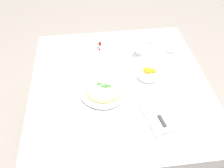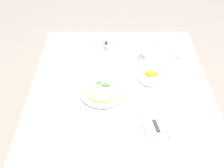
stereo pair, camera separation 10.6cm
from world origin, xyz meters
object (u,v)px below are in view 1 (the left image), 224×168
at_px(water_glass_left_edge, 140,46).
at_px(napkin_folded, 157,115).
at_px(salt_shaker, 99,44).
at_px(citrus_bowl, 148,72).
at_px(pizza_plate, 104,89).
at_px(coffee_cup_near_left, 171,48).
at_px(coffee_cup_right_edge, 152,38).
at_px(pepper_shaker, 102,49).
at_px(dinner_knife, 158,113).
at_px(pizza, 104,88).
at_px(hot_sauce_bottle, 100,46).

xyz_separation_m(water_glass_left_edge, napkin_folded, (-0.56, 0.02, -0.04)).
bearing_deg(salt_shaker, citrus_bowl, -138.43).
xyz_separation_m(pizza_plate, coffee_cup_near_left, (0.32, -0.52, 0.02)).
relative_size(coffee_cup_right_edge, coffee_cup_near_left, 1.00).
xyz_separation_m(water_glass_left_edge, salt_shaker, (0.09, 0.29, -0.03)).
relative_size(coffee_cup_right_edge, salt_shaker, 2.31).
height_order(pizza_plate, pepper_shaker, pepper_shaker).
bearing_deg(water_glass_left_edge, napkin_folded, 178.45).
distance_m(dinner_knife, citrus_bowl, 0.32).
relative_size(water_glass_left_edge, citrus_bowl, 0.83).
bearing_deg(napkin_folded, coffee_cup_near_left, -36.50).
height_order(pizza_plate, coffee_cup_right_edge, coffee_cup_right_edge).
bearing_deg(coffee_cup_near_left, water_glass_left_edge, 87.09).
xyz_separation_m(pizza_plate, citrus_bowl, (0.09, -0.30, 0.02)).
relative_size(dinner_knife, pepper_shaker, 3.46).
xyz_separation_m(napkin_folded, citrus_bowl, (0.32, -0.02, 0.02)).
bearing_deg(napkin_folded, pepper_shaker, 10.75).
xyz_separation_m(citrus_bowl, salt_shaker, (0.33, 0.29, -0.00)).
distance_m(napkin_folded, dinner_knife, 0.01).
relative_size(pizza_plate, water_glass_left_edge, 2.44).
bearing_deg(pizza, hot_sauce_bottle, -1.65).
bearing_deg(pepper_shaker, pizza_plate, 176.66).
distance_m(napkin_folded, citrus_bowl, 0.32).
relative_size(napkin_folded, citrus_bowl, 1.62).
distance_m(pizza, salt_shaker, 0.43).
distance_m(pizza_plate, salt_shaker, 0.43).
height_order(pizza_plate, salt_shaker, salt_shaker).
bearing_deg(citrus_bowl, pepper_shaker, 44.84).
xyz_separation_m(water_glass_left_edge, citrus_bowl, (-0.24, -0.01, -0.03)).
bearing_deg(coffee_cup_near_left, hot_sauce_bottle, 81.53).
bearing_deg(hot_sauce_bottle, dinner_knife, -157.05).
relative_size(pizza, coffee_cup_right_edge, 1.82).
relative_size(pizza, napkin_folded, 0.98).
height_order(pizza, pepper_shaker, pepper_shaker).
bearing_deg(pepper_shaker, coffee_cup_right_edge, -77.94).
xyz_separation_m(pizza, dinner_knife, (-0.22, -0.27, -0.00)).
xyz_separation_m(water_glass_left_edge, hot_sauce_bottle, (0.06, 0.28, -0.02)).
bearing_deg(pizza_plate, salt_shaker, -0.21).
height_order(coffee_cup_right_edge, napkin_folded, coffee_cup_right_edge).
bearing_deg(dinner_knife, water_glass_left_edge, -14.22).
distance_m(salt_shaker, pepper_shaker, 0.06).
height_order(napkin_folded, pepper_shaker, pepper_shaker).
xyz_separation_m(pizza, hot_sauce_bottle, (0.40, -0.01, 0.01)).
relative_size(pizza, dinner_knife, 1.22).
distance_m(coffee_cup_right_edge, water_glass_left_edge, 0.17).
bearing_deg(dinner_knife, salt_shaker, 10.21).
relative_size(napkin_folded, dinner_knife, 1.25).
xyz_separation_m(coffee_cup_right_edge, citrus_bowl, (-0.36, 0.11, 0.00)).
bearing_deg(hot_sauce_bottle, water_glass_left_edge, -102.96).
relative_size(pizza_plate, citrus_bowl, 2.02).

